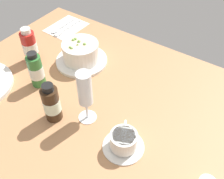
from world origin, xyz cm
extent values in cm
cube|color=#A8754C|center=(0.00, 0.00, -1.50)|extent=(110.00, 84.00, 3.00)
cylinder|color=silver|center=(17.00, -14.14, 0.60)|extent=(20.19, 20.19, 1.20)
cylinder|color=silver|center=(17.00, -14.14, 4.94)|extent=(13.96, 13.96, 7.48)
cylinder|color=beige|center=(17.00, -14.14, 7.88)|extent=(12.01, 12.01, 1.60)
sphere|color=#78A34D|center=(15.25, -14.77, 8.78)|extent=(1.19, 1.19, 1.19)
sphere|color=#78A34D|center=(17.23, -13.07, 8.78)|extent=(0.82, 0.82, 0.82)
sphere|color=#78A34D|center=(20.53, -14.46, 8.78)|extent=(1.22, 1.22, 1.22)
sphere|color=#78A34D|center=(20.24, -15.43, 8.78)|extent=(1.19, 1.19, 1.19)
sphere|color=#78A34D|center=(18.10, -14.91, 8.78)|extent=(1.29, 1.29, 1.29)
sphere|color=#78A34D|center=(17.57, -10.11, 8.78)|extent=(0.99, 0.99, 0.99)
sphere|color=#78A34D|center=(18.44, -10.23, 8.78)|extent=(0.99, 0.99, 0.99)
cube|color=silver|center=(38.92, -29.80, 0.15)|extent=(14.26, 18.13, 0.30)
cube|color=silver|center=(37.72, -30.80, 0.55)|extent=(1.69, 14.03, 0.50)
cube|color=silver|center=(37.72, -23.00, 0.55)|extent=(2.32, 3.67, 0.40)
cube|color=silver|center=(40.52, -30.80, 0.55)|extent=(1.45, 13.03, 0.50)
ellipsoid|color=silver|center=(40.52, -23.80, 0.60)|extent=(2.40, 4.00, 0.60)
cylinder|color=silver|center=(-17.79, 9.64, 0.45)|extent=(12.27, 12.27, 0.90)
cylinder|color=silver|center=(-17.79, 9.64, 3.45)|extent=(7.90, 7.90, 5.10)
cylinder|color=#37200E|center=(-17.79, 9.64, 5.50)|extent=(6.72, 6.72, 1.00)
torus|color=silver|center=(-15.49, 5.26, 3.70)|extent=(2.38, 3.56, 3.60)
cylinder|color=white|center=(-2.33, 6.77, 0.20)|extent=(5.87, 5.87, 0.40)
cylinder|color=white|center=(-2.33, 6.77, 3.91)|extent=(0.80, 0.80, 7.03)
cylinder|color=white|center=(-2.33, 6.77, 13.09)|extent=(4.43, 4.43, 11.33)
cylinder|color=beige|center=(-2.33, 6.77, 11.39)|extent=(3.63, 3.63, 6.80)
cylinder|color=#337233|center=(21.80, 4.28, 6.07)|extent=(5.01, 5.01, 12.15)
cylinder|color=silver|center=(21.80, 4.28, 5.83)|extent=(5.11, 5.11, 4.62)
cylinder|color=black|center=(21.80, 4.28, 12.96)|extent=(3.26, 3.26, 1.64)
cylinder|color=#382314|center=(6.56, 12.60, 6.11)|extent=(5.26, 5.26, 12.23)
cylinder|color=#E1F0D1|center=(6.56, 12.60, 5.87)|extent=(5.37, 5.37, 4.65)
cylinder|color=black|center=(6.56, 12.60, 13.23)|extent=(3.42, 3.42, 1.99)
cylinder|color=#B21E19|center=(33.80, -4.12, 6.30)|extent=(5.46, 5.46, 12.59)
cylinder|color=silver|center=(33.80, -4.12, 6.04)|extent=(5.57, 5.57, 4.79)
cylinder|color=silver|center=(33.80, -4.12, 13.53)|extent=(3.55, 3.55, 1.87)
camera|label=1|loc=(-38.62, 46.02, 66.02)|focal=41.90mm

